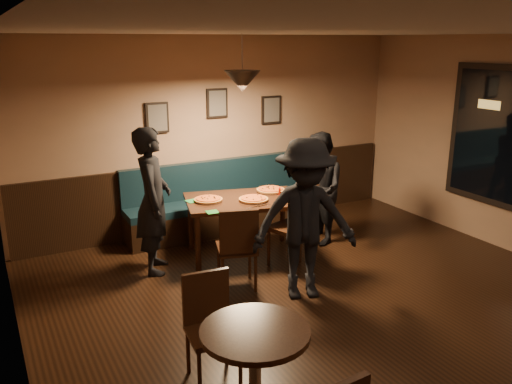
# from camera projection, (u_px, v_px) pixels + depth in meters

# --- Properties ---
(floor) EXTENTS (7.00, 7.00, 0.00)m
(floor) POSITION_uv_depth(u_px,v_px,m) (366.00, 329.00, 5.15)
(floor) COLOR black
(floor) RESTS_ON ground
(ceiling) EXTENTS (7.00, 7.00, 0.00)m
(ceiling) POSITION_uv_depth(u_px,v_px,m) (386.00, 31.00, 4.37)
(ceiling) COLOR silver
(ceiling) RESTS_ON ground
(wall_back) EXTENTS (6.00, 0.00, 6.00)m
(wall_back) POSITION_uv_depth(u_px,v_px,m) (217.00, 134.00, 7.72)
(wall_back) COLOR #8C704F
(wall_back) RESTS_ON ground
(wall_left) EXTENTS (0.00, 7.00, 7.00)m
(wall_left) POSITION_uv_depth(u_px,v_px,m) (14.00, 254.00, 3.39)
(wall_left) COLOR #8C704F
(wall_left) RESTS_ON ground
(wainscot) EXTENTS (5.88, 0.06, 1.00)m
(wainscot) POSITION_uv_depth(u_px,v_px,m) (219.00, 193.00, 7.95)
(wainscot) COLOR black
(wainscot) RESTS_ON ground
(booth_bench) EXTENTS (3.00, 0.60, 1.00)m
(booth_bench) POSITION_uv_depth(u_px,v_px,m) (226.00, 198.00, 7.72)
(booth_bench) COLOR #0F232D
(booth_bench) RESTS_ON ground
(picture_left) EXTENTS (0.32, 0.04, 0.42)m
(picture_left) POSITION_uv_depth(u_px,v_px,m) (157.00, 118.00, 7.20)
(picture_left) COLOR black
(picture_left) RESTS_ON wall_back
(picture_center) EXTENTS (0.32, 0.04, 0.42)m
(picture_center) POSITION_uv_depth(u_px,v_px,m) (217.00, 103.00, 7.57)
(picture_center) COLOR black
(picture_center) RESTS_ON wall_back
(picture_right) EXTENTS (0.32, 0.04, 0.42)m
(picture_right) POSITION_uv_depth(u_px,v_px,m) (271.00, 110.00, 8.02)
(picture_right) COLOR black
(picture_right) RESTS_ON wall_back
(pendant_lamp) EXTENTS (0.44, 0.44, 0.25)m
(pendant_lamp) POSITION_uv_depth(u_px,v_px,m) (242.00, 81.00, 6.32)
(pendant_lamp) COLOR black
(pendant_lamp) RESTS_ON ceiling
(dining_table) EXTENTS (1.63, 1.27, 0.77)m
(dining_table) POSITION_uv_depth(u_px,v_px,m) (243.00, 227.00, 6.84)
(dining_table) COLOR black
(dining_table) RESTS_ON floor
(chair_near_left) EXTENTS (0.54, 0.54, 0.97)m
(chair_near_left) POSITION_uv_depth(u_px,v_px,m) (237.00, 246.00, 5.93)
(chair_near_left) COLOR black
(chair_near_left) RESTS_ON floor
(chair_near_right) EXTENTS (0.58, 0.58, 1.05)m
(chair_near_right) POSITION_uv_depth(u_px,v_px,m) (292.00, 226.00, 6.47)
(chair_near_right) COLOR black
(chair_near_right) RESTS_ON floor
(diner_left) EXTENTS (0.63, 0.76, 1.77)m
(diner_left) POSITION_uv_depth(u_px,v_px,m) (153.00, 201.00, 6.25)
(diner_left) COLOR black
(diner_left) RESTS_ON floor
(diner_right) EXTENTS (0.73, 0.85, 1.54)m
(diner_right) POSITION_uv_depth(u_px,v_px,m) (319.00, 189.00, 7.19)
(diner_right) COLOR black
(diner_right) RESTS_ON floor
(diner_front) EXTENTS (1.29, 0.99, 1.76)m
(diner_front) POSITION_uv_depth(u_px,v_px,m) (305.00, 220.00, 5.61)
(diner_front) COLOR black
(diner_front) RESTS_ON floor
(pizza_a) EXTENTS (0.43, 0.43, 0.04)m
(pizza_a) POSITION_uv_depth(u_px,v_px,m) (208.00, 200.00, 6.62)
(pizza_a) COLOR orange
(pizza_a) RESTS_ON dining_table
(pizza_b) EXTENTS (0.48, 0.48, 0.04)m
(pizza_b) POSITION_uv_depth(u_px,v_px,m) (254.00, 199.00, 6.64)
(pizza_b) COLOR orange
(pizza_b) RESTS_ON dining_table
(pizza_c) EXTENTS (0.43, 0.43, 0.04)m
(pizza_c) POSITION_uv_depth(u_px,v_px,m) (271.00, 190.00, 7.05)
(pizza_c) COLOR #C77025
(pizza_c) RESTS_ON dining_table
(soda_glass) EXTENTS (0.07, 0.07, 0.13)m
(soda_glass) POSITION_uv_depth(u_px,v_px,m) (295.00, 194.00, 6.68)
(soda_glass) COLOR black
(soda_glass) RESTS_ON dining_table
(tabasco_bottle) EXTENTS (0.03, 0.03, 0.12)m
(tabasco_bottle) POSITION_uv_depth(u_px,v_px,m) (280.00, 191.00, 6.87)
(tabasco_bottle) COLOR #A31905
(tabasco_bottle) RESTS_ON dining_table
(napkin_a) EXTENTS (0.17, 0.17, 0.01)m
(napkin_a) POSITION_uv_depth(u_px,v_px,m) (192.00, 201.00, 6.62)
(napkin_a) COLOR #217E3B
(napkin_a) RESTS_ON dining_table
(napkin_b) EXTENTS (0.16, 0.16, 0.01)m
(napkin_b) POSITION_uv_depth(u_px,v_px,m) (212.00, 212.00, 6.20)
(napkin_b) COLOR #217D28
(napkin_b) RESTS_ON dining_table
(cutlery_set) EXTENTS (0.17, 0.05, 0.00)m
(cutlery_set) POSITION_uv_depth(u_px,v_px,m) (258.00, 206.00, 6.41)
(cutlery_set) COLOR #B8B8BD
(cutlery_set) RESTS_ON dining_table
(cafe_table) EXTENTS (0.83, 0.83, 0.81)m
(cafe_table) POSITION_uv_depth(u_px,v_px,m) (255.00, 380.00, 3.73)
(cafe_table) COLOR black
(cafe_table) RESTS_ON floor
(cafe_chair_far) EXTENTS (0.44, 0.44, 0.90)m
(cafe_chair_far) POSITION_uv_depth(u_px,v_px,m) (213.00, 331.00, 4.27)
(cafe_chair_far) COLOR black
(cafe_chair_far) RESTS_ON floor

